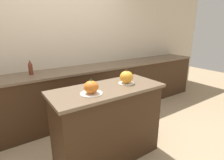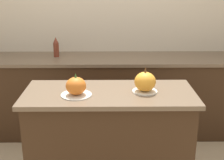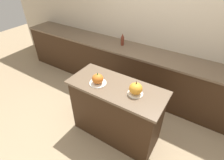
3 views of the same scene
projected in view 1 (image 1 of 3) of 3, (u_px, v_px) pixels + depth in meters
name	position (u px, v px, depth m)	size (l,w,h in m)	color
ground_plane	(108.00, 156.00, 2.28)	(12.00, 12.00, 0.00)	tan
wall_back	(62.00, 49.00, 3.11)	(8.00, 0.06, 2.50)	beige
kitchen_island	(108.00, 124.00, 2.15)	(1.33, 0.58, 0.94)	#382314
back_counter	(72.00, 96.00, 3.07)	(6.00, 0.60, 0.92)	#382314
pumpkin_cake_left	(91.00, 88.00, 1.80)	(0.23, 0.23, 0.17)	silver
pumpkin_cake_right	(126.00, 77.00, 2.14)	(0.20, 0.20, 0.20)	silver
bottle_tall	(30.00, 68.00, 2.62)	(0.06, 0.06, 0.23)	maroon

